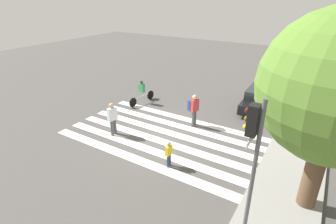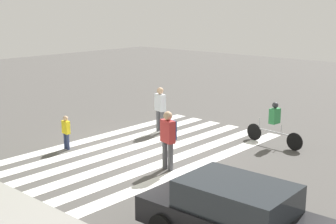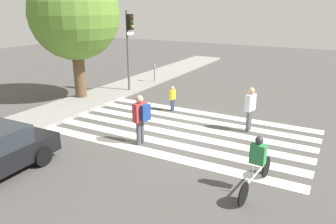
{
  "view_description": "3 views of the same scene",
  "coord_description": "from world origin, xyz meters",
  "px_view_note": "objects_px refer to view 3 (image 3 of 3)",
  "views": [
    {
      "loc": [
        10.07,
        6.55,
        6.84
      ],
      "look_at": [
        0.01,
        0.35,
        1.47
      ],
      "focal_mm": 28.0,
      "sensor_mm": 36.0,
      "label": 1
    },
    {
      "loc": [
        -11.1,
        11.04,
        4.95
      ],
      "look_at": [
        -0.91,
        -0.37,
        1.46
      ],
      "focal_mm": 50.0,
      "sensor_mm": 36.0,
      "label": 2
    },
    {
      "loc": [
        -11.2,
        -5.33,
        4.87
      ],
      "look_at": [
        -0.97,
        0.24,
        1.03
      ],
      "focal_mm": 35.0,
      "sensor_mm": 36.0,
      "label": 3
    }
  ],
  "objects_px": {
    "pedestrian_adult_blue_shirt": "(250,107)",
    "pedestrian_adult_tall_backpack": "(141,116)",
    "street_tree": "(74,15)",
    "pedestrian_adult_yellow_jacket": "(172,97)",
    "traffic_light": "(129,36)",
    "cyclist_mid_street": "(257,162)",
    "parking_meter": "(154,69)"
  },
  "relations": [
    {
      "from": "parking_meter",
      "to": "street_tree",
      "type": "height_order",
      "value": "street_tree"
    },
    {
      "from": "parking_meter",
      "to": "pedestrian_adult_tall_backpack",
      "type": "distance_m",
      "value": 9.59
    },
    {
      "from": "street_tree",
      "to": "pedestrian_adult_tall_backpack",
      "type": "height_order",
      "value": "street_tree"
    },
    {
      "from": "street_tree",
      "to": "parking_meter",
      "type": "bearing_deg",
      "value": -18.48
    },
    {
      "from": "parking_meter",
      "to": "pedestrian_adult_blue_shirt",
      "type": "relative_size",
      "value": 0.72
    },
    {
      "from": "pedestrian_adult_blue_shirt",
      "to": "pedestrian_adult_tall_backpack",
      "type": "bearing_deg",
      "value": 150.4
    },
    {
      "from": "parking_meter",
      "to": "pedestrian_adult_tall_backpack",
      "type": "height_order",
      "value": "pedestrian_adult_tall_backpack"
    },
    {
      "from": "pedestrian_adult_yellow_jacket",
      "to": "pedestrian_adult_blue_shirt",
      "type": "xyz_separation_m",
      "value": [
        -0.86,
        -3.93,
        0.33
      ]
    },
    {
      "from": "pedestrian_adult_tall_backpack",
      "to": "pedestrian_adult_yellow_jacket",
      "type": "height_order",
      "value": "pedestrian_adult_tall_backpack"
    },
    {
      "from": "street_tree",
      "to": "cyclist_mid_street",
      "type": "height_order",
      "value": "street_tree"
    },
    {
      "from": "pedestrian_adult_tall_backpack",
      "to": "cyclist_mid_street",
      "type": "xyz_separation_m",
      "value": [
        -1.14,
        -4.45,
        -0.22
      ]
    },
    {
      "from": "parking_meter",
      "to": "street_tree",
      "type": "relative_size",
      "value": 0.19
    },
    {
      "from": "cyclist_mid_street",
      "to": "traffic_light",
      "type": "bearing_deg",
      "value": 57.72
    },
    {
      "from": "parking_meter",
      "to": "pedestrian_adult_yellow_jacket",
      "type": "relative_size",
      "value": 1.07
    },
    {
      "from": "traffic_light",
      "to": "pedestrian_adult_tall_backpack",
      "type": "relative_size",
      "value": 2.48
    },
    {
      "from": "parking_meter",
      "to": "pedestrian_adult_tall_backpack",
      "type": "xyz_separation_m",
      "value": [
        -8.47,
        -4.5,
        0.11
      ]
    },
    {
      "from": "pedestrian_adult_tall_backpack",
      "to": "pedestrian_adult_blue_shirt",
      "type": "height_order",
      "value": "pedestrian_adult_tall_backpack"
    },
    {
      "from": "parking_meter",
      "to": "pedestrian_adult_tall_backpack",
      "type": "relative_size",
      "value": 0.7
    },
    {
      "from": "traffic_light",
      "to": "cyclist_mid_street",
      "type": "distance_m",
      "value": 11.7
    },
    {
      "from": "pedestrian_adult_yellow_jacket",
      "to": "parking_meter",
      "type": "bearing_deg",
      "value": 45.06
    },
    {
      "from": "street_tree",
      "to": "cyclist_mid_street",
      "type": "relative_size",
      "value": 2.81
    },
    {
      "from": "street_tree",
      "to": "pedestrian_adult_tall_backpack",
      "type": "distance_m",
      "value": 7.82
    },
    {
      "from": "traffic_light",
      "to": "pedestrian_adult_yellow_jacket",
      "type": "height_order",
      "value": "traffic_light"
    },
    {
      "from": "street_tree",
      "to": "pedestrian_adult_yellow_jacket",
      "type": "height_order",
      "value": "street_tree"
    },
    {
      "from": "pedestrian_adult_blue_shirt",
      "to": "parking_meter",
      "type": "bearing_deg",
      "value": 69.47
    },
    {
      "from": "street_tree",
      "to": "pedestrian_adult_blue_shirt",
      "type": "distance_m",
      "value": 9.82
    },
    {
      "from": "traffic_light",
      "to": "pedestrian_adult_yellow_jacket",
      "type": "xyz_separation_m",
      "value": [
        -1.9,
        -3.71,
        -2.52
      ]
    },
    {
      "from": "street_tree",
      "to": "pedestrian_adult_yellow_jacket",
      "type": "bearing_deg",
      "value": -84.47
    },
    {
      "from": "pedestrian_adult_yellow_jacket",
      "to": "traffic_light",
      "type": "bearing_deg",
      "value": 68.53
    },
    {
      "from": "pedestrian_adult_blue_shirt",
      "to": "traffic_light",
      "type": "bearing_deg",
      "value": 84.56
    },
    {
      "from": "street_tree",
      "to": "pedestrian_adult_yellow_jacket",
      "type": "distance_m",
      "value": 6.47
    },
    {
      "from": "pedestrian_adult_yellow_jacket",
      "to": "cyclist_mid_street",
      "type": "height_order",
      "value": "cyclist_mid_street"
    }
  ]
}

